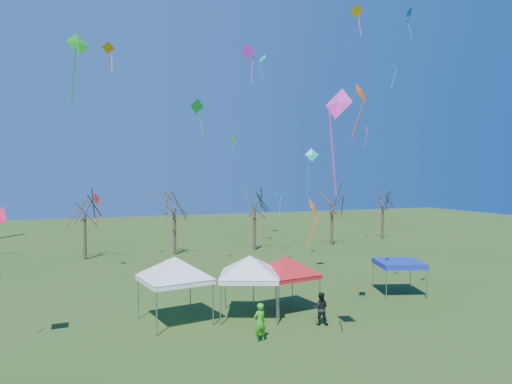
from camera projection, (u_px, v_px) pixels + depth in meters
ground at (308, 327)px, 23.62m from camera, size 140.00×140.00×0.00m
tree_1 at (84, 198)px, 42.64m from camera, size 3.42×3.42×7.54m
tree_2 at (174, 192)px, 45.35m from camera, size 3.71×3.71×8.18m
tree_3 at (254, 193)px, 48.02m from camera, size 3.59×3.59×7.91m
tree_4 at (332, 192)px, 51.28m from camera, size 3.58×3.58×7.89m
tree_5 at (383, 193)px, 56.18m from camera, size 3.39×3.39×7.46m
tent_white_west at (175, 261)px, 24.31m from camera, size 4.56×4.56×4.09m
tent_white_mid at (250, 260)px, 25.27m from camera, size 4.18×4.18×3.97m
tent_red at (286, 260)px, 26.39m from camera, size 4.15×4.15×3.71m
tent_blue at (399, 264)px, 30.14m from camera, size 3.54×3.54×2.22m
person_dark at (321, 308)px, 24.02m from camera, size 1.04×0.96×1.72m
person_green at (260, 322)px, 21.57m from camera, size 0.76×0.60×1.83m
kite_12 at (366, 130)px, 50.44m from camera, size 0.83×0.77×2.57m
kite_17 at (312, 156)px, 34.45m from camera, size 1.13×0.74×3.30m
kite_9 at (409, 13)px, 25.59m from camera, size 0.81×0.73×1.85m
kite_1 at (314, 208)px, 22.22m from camera, size 1.09×1.14×2.40m
kite_5 at (338, 105)px, 17.76m from camera, size 0.98×1.42×4.32m
kite_25 at (394, 68)px, 23.31m from camera, size 0.70×0.71×1.40m
kite_24 at (248, 52)px, 30.32m from camera, size 1.02×0.83×2.73m
kite_8 at (78, 44)px, 25.70m from camera, size 1.51×1.15×4.09m
kite_13 at (97, 199)px, 37.06m from camera, size 0.86×1.03×2.69m
kite_18 at (262, 59)px, 32.87m from camera, size 0.63×0.85×1.95m
kite_11 at (197, 107)px, 35.96m from camera, size 1.35×0.94×2.82m
kite_6 at (357, 11)px, 47.11m from camera, size 1.53×1.00×3.26m
kite_2 at (108, 48)px, 40.22m from camera, size 1.18×0.80×2.80m
kite_22 at (277, 196)px, 45.65m from camera, size 0.89×0.80×2.52m
kite_27 at (362, 93)px, 22.24m from camera, size 1.26×1.10×2.78m
kite_19 at (232, 138)px, 43.58m from camera, size 0.54×0.78×2.07m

